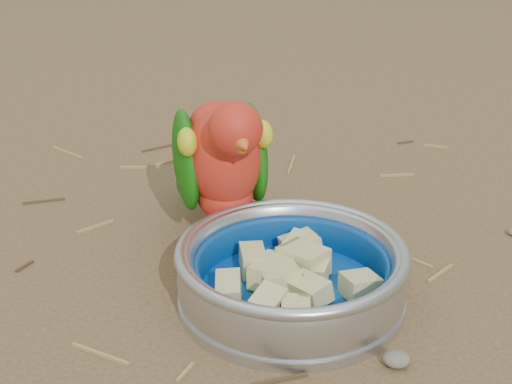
# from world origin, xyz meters

# --- Properties ---
(ground) EXTENTS (60.00, 60.00, 0.00)m
(ground) POSITION_xyz_m (0.00, 0.00, 0.00)
(ground) COLOR brown
(food_bowl) EXTENTS (0.22, 0.22, 0.02)m
(food_bowl) POSITION_xyz_m (-0.03, -0.03, 0.01)
(food_bowl) COLOR #B2B2BA
(food_bowl) RESTS_ON ground
(bowl_wall) EXTENTS (0.22, 0.22, 0.04)m
(bowl_wall) POSITION_xyz_m (-0.03, -0.03, 0.04)
(bowl_wall) COLOR #B2B2BA
(bowl_wall) RESTS_ON food_bowl
(fruit_wedges) EXTENTS (0.13, 0.13, 0.03)m
(fruit_wedges) POSITION_xyz_m (-0.03, -0.03, 0.03)
(fruit_wedges) COLOR #CDC882
(fruit_wedges) RESTS_ON food_bowl
(lory_parrot) EXTENTS (0.16, 0.23, 0.17)m
(lory_parrot) POSITION_xyz_m (-0.10, 0.10, 0.09)
(lory_parrot) COLOR red
(lory_parrot) RESTS_ON ground
(ground_debris) EXTENTS (0.90, 0.80, 0.01)m
(ground_debris) POSITION_xyz_m (-0.00, 0.08, 0.00)
(ground_debris) COLOR #9B8347
(ground_debris) RESTS_ON ground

